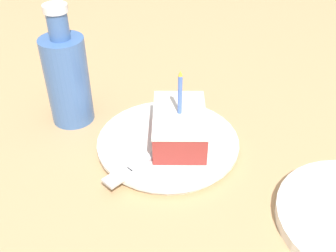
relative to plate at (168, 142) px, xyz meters
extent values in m
cube|color=tan|center=(-0.03, -0.03, -0.03)|extent=(2.40, 2.40, 0.04)
cylinder|color=white|center=(0.00, 0.00, 0.00)|extent=(0.23, 0.23, 0.02)
cylinder|color=white|center=(0.00, 0.00, 0.00)|extent=(0.24, 0.24, 0.01)
cube|color=#99332D|center=(0.02, 0.00, 0.03)|extent=(0.08, 0.13, 0.05)
cube|color=silver|center=(0.02, 0.00, 0.06)|extent=(0.09, 0.13, 0.01)
cylinder|color=#4C72E0|center=(0.02, 0.00, 0.10)|extent=(0.01, 0.01, 0.07)
cone|color=yellow|center=(0.02, 0.00, 0.13)|extent=(0.01, 0.01, 0.01)
cube|color=silver|center=(-0.01, -0.03, 0.01)|extent=(0.11, 0.11, 0.00)
cube|color=silver|center=(-0.07, -0.10, 0.01)|extent=(0.05, 0.05, 0.00)
cylinder|color=#3F66A5|center=(-0.18, 0.08, 0.07)|extent=(0.08, 0.08, 0.16)
cylinder|color=#3F66A5|center=(-0.18, 0.08, 0.17)|extent=(0.03, 0.03, 0.05)
cylinder|color=white|center=(-0.18, 0.08, 0.20)|extent=(0.04, 0.04, 0.01)
camera|label=1|loc=(0.00, -0.52, 0.42)|focal=42.00mm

